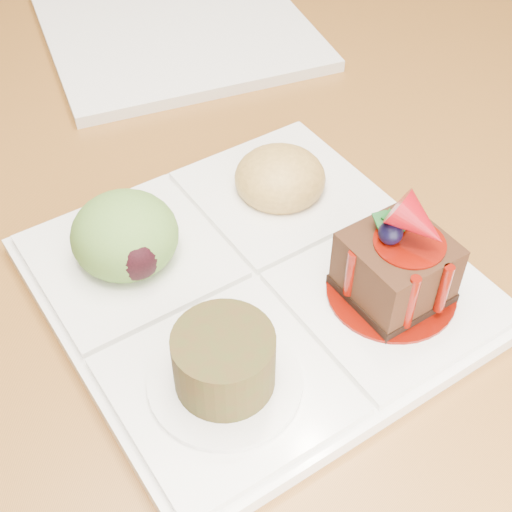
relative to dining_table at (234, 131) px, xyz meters
name	(u,v)px	position (x,y,z in m)	size (l,w,h in m)	color
ground	(243,451)	(0.00, 0.00, -0.68)	(6.00, 6.00, 0.00)	#512D17
dining_table	(234,131)	(0.00, 0.00, 0.00)	(1.00, 1.80, 0.75)	#945A26
sampler_plate	(250,267)	(-0.11, -0.26, 0.09)	(0.31, 0.31, 0.11)	white
second_plate	(176,29)	(-0.02, 0.11, 0.07)	(0.27, 0.27, 0.01)	white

